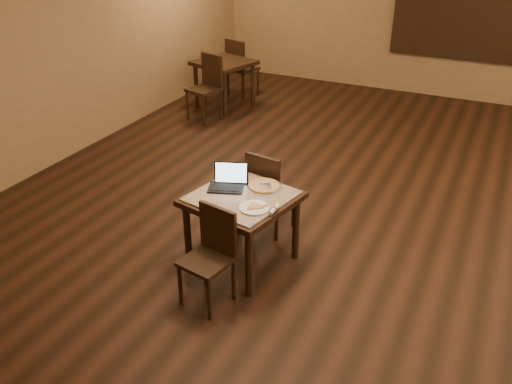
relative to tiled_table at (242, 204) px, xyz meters
The scene contains 17 objects.
ground 1.61m from the tiled_table, 66.80° to the left, with size 10.00×10.00×0.00m, color black.
wall_back 6.43m from the tiled_table, 84.81° to the left, with size 8.00×0.02×3.00m, color olive.
wall_left 3.77m from the tiled_table, 158.55° to the left, with size 0.02×10.00×3.00m, color olive.
mural 6.46m from the tiled_table, 80.31° to the left, with size 2.34×0.05×1.64m.
tiled_table is the anchor object (origin of this frame).
chair_main_near 0.64m from the tiled_table, 88.65° to the right, with size 0.46×0.46×0.91m.
chair_main_far 0.63m from the tiled_table, 91.12° to the left, with size 0.47×0.47×0.95m.
laptop 0.28m from the tiled_table, 152.57° to the left, with size 0.40×0.37×0.23m.
plate 0.31m from the tiled_table, 39.29° to the right, with size 0.28×0.28×0.02m, color white.
pizza_slice 0.31m from the tiled_table, 39.29° to the right, with size 0.18×0.18×0.02m, color beige, non-canonical shape.
pizza_pan 0.29m from the tiled_table, 63.43° to the left, with size 0.37×0.37×0.01m, color silver.
pizza_whole 0.29m from the tiled_table, 63.43° to the left, with size 0.31×0.31×0.02m.
spatula 0.29m from the tiled_table, 57.53° to the left, with size 0.11×0.25×0.01m, color silver.
napkin_roll 0.44m from the tiled_table, 19.29° to the right, with size 0.04×0.18×0.04m.
other_table_b 4.73m from the tiled_table, 120.83° to the left, with size 1.09×1.09×0.82m.
other_table_b_chair_near 4.19m from the tiled_table, 124.88° to the left, with size 0.57×0.57×1.06m.
other_table_b_chair_far 5.29m from the tiled_table, 117.61° to the left, with size 0.57×0.57×1.06m.
Camera 1 is at (1.51, -5.36, 3.22)m, focal length 38.00 mm.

